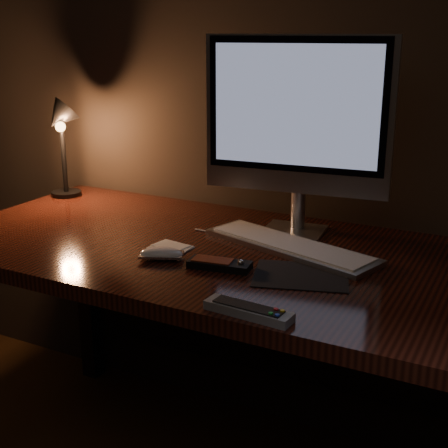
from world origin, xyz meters
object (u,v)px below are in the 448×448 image
at_px(desk, 236,284).
at_px(tv_remote, 248,310).
at_px(mouse, 162,255).
at_px(keyboard, 290,246).
at_px(media_remote, 220,264).
at_px(desk_lamp, 61,131).
at_px(monitor, 297,119).

relative_size(desk, tv_remote, 8.41).
bearing_deg(desk, mouse, -115.92).
height_order(keyboard, media_remote, media_remote).
xyz_separation_m(keyboard, desk_lamp, (-0.87, 0.13, 0.22)).
relative_size(keyboard, desk_lamp, 1.45).
bearing_deg(monitor, desk_lamp, 173.97).
bearing_deg(keyboard, mouse, -122.63).
bearing_deg(tv_remote, mouse, 154.12).
xyz_separation_m(desk, keyboard, (0.15, 0.01, 0.14)).
distance_m(monitor, media_remote, 0.46).
distance_m(media_remote, tv_remote, 0.27).
relative_size(monitor, media_remote, 3.40).
relative_size(mouse, desk_lamp, 0.32).
bearing_deg(desk_lamp, monitor, 4.93).
distance_m(monitor, keyboard, 0.34).
xyz_separation_m(mouse, desk_lamp, (-0.61, 0.35, 0.22)).
distance_m(tv_remote, desk_lamp, 1.11).
xyz_separation_m(desk, tv_remote, (0.23, -0.41, 0.14)).
bearing_deg(monitor, desk, -134.77).
relative_size(media_remote, desk_lamp, 0.46).
height_order(desk, mouse, mouse).
xyz_separation_m(monitor, desk_lamp, (-0.83, -0.00, -0.09)).
bearing_deg(mouse, monitor, 35.52).
height_order(desk, tv_remote, tv_remote).
height_order(tv_remote, desk_lamp, desk_lamp).
height_order(monitor, tv_remote, monitor).
xyz_separation_m(media_remote, desk_lamp, (-0.77, 0.34, 0.22)).
relative_size(media_remote, tv_remote, 0.84).
height_order(media_remote, tv_remote, media_remote).
height_order(keyboard, tv_remote, tv_remote).
distance_m(media_remote, desk_lamp, 0.87).
bearing_deg(tv_remote, desk, 123.48).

